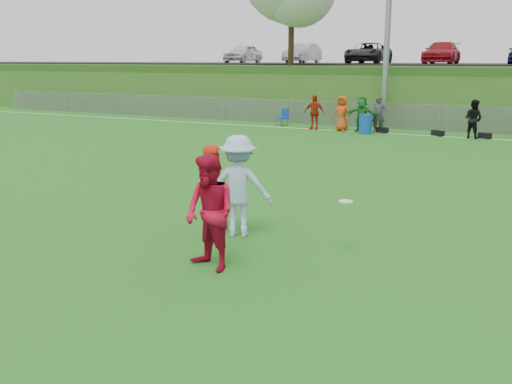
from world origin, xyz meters
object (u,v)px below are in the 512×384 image
Objects in this scene: player_red_left at (215,190)px; player_blue at (238,186)px; frisbee at (346,201)px; recycling_bin at (365,124)px; player_red_center at (210,213)px.

player_red_left is 0.90× the size of player_blue.
frisbee is 0.27× the size of recycling_bin.
player_blue is 2.20m from frisbee.
frisbee is 17.16m from recycling_bin.
recycling_bin is (-2.53, 18.40, -0.51)m from player_red_center.
player_red_left is 7.26× the size of frisbee.
player_blue reaches higher than recycling_bin.
frisbee is (1.74, 1.79, -0.02)m from player_red_center.
frisbee is at bearing -102.49° from player_red_left.
recycling_bin is (-1.61, 16.67, -0.45)m from player_red_left.
player_blue reaches higher than player_red_left.
frisbee is at bearing 66.30° from player_red_center.
frisbee reaches higher than recycling_bin.
player_red_center is 7.80× the size of frisbee.
player_blue is (0.47, 0.12, 0.10)m from player_red_left.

